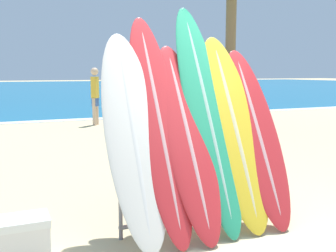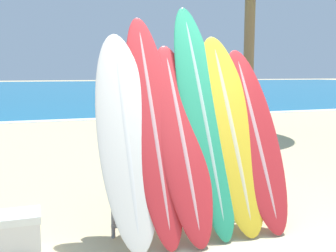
# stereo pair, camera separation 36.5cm
# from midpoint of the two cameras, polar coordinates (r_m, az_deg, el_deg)

# --- Properties ---
(ground_plane) EXTENTS (160.00, 160.00, 0.00)m
(ground_plane) POSITION_cam_midpoint_polar(r_m,az_deg,el_deg) (4.02, 14.04, -16.67)
(ground_plane) COLOR #CCB789
(ocean_water) EXTENTS (120.00, 60.00, 0.01)m
(ocean_water) POSITION_cam_midpoint_polar(r_m,az_deg,el_deg) (43.19, -16.52, 5.31)
(ocean_water) COLOR #146693
(ocean_water) RESTS_ON ground_plane
(surfboard_rack) EXTENTS (1.76, 0.04, 0.97)m
(surfboard_rack) POSITION_cam_midpoint_polar(r_m,az_deg,el_deg) (4.22, 6.12, -7.84)
(surfboard_rack) COLOR slate
(surfboard_rack) RESTS_ON ground_plane
(surfboard_slot_0) EXTENTS (0.57, 1.07, 2.07)m
(surfboard_slot_0) POSITION_cam_midpoint_polar(r_m,az_deg,el_deg) (3.87, -3.45, -1.37)
(surfboard_slot_0) COLOR silver
(surfboard_slot_0) RESTS_ON ground_plane
(surfboard_slot_1) EXTENTS (0.48, 1.24, 2.27)m
(surfboard_slot_1) POSITION_cam_midpoint_polar(r_m,az_deg,el_deg) (4.00, 0.43, 0.41)
(surfboard_slot_1) COLOR red
(surfboard_slot_1) RESTS_ON ground_plane
(surfboard_slot_2) EXTENTS (0.52, 1.18, 1.97)m
(surfboard_slot_2) POSITION_cam_midpoint_polar(r_m,az_deg,el_deg) (4.04, 4.52, -1.74)
(surfboard_slot_2) COLOR red
(surfboard_slot_2) RESTS_ON ground_plane
(surfboard_slot_3) EXTENTS (0.49, 1.29, 2.42)m
(surfboard_slot_3) POSITION_cam_midpoint_polar(r_m,az_deg,el_deg) (4.23, 7.52, 1.77)
(surfboard_slot_3) COLOR #289E70
(surfboard_slot_3) RESTS_ON ground_plane
(surfboard_slot_4) EXTENTS (0.60, 1.11, 2.08)m
(surfboard_slot_4) POSITION_cam_midpoint_polar(r_m,az_deg,el_deg) (4.32, 11.49, -0.49)
(surfboard_slot_4) COLOR yellow
(surfboard_slot_4) RESTS_ON ground_plane
(surfboard_slot_5) EXTENTS (0.54, 1.08, 1.93)m
(surfboard_slot_5) POSITION_cam_midpoint_polar(r_m,az_deg,el_deg) (4.45, 14.86, -1.32)
(surfboard_slot_5) COLOR red
(surfboard_slot_5) RESTS_ON ground_plane
(person_near_water) EXTENTS (0.29, 0.31, 1.79)m
(person_near_water) POSITION_cam_midpoint_polar(r_m,az_deg,el_deg) (12.55, -7.00, 4.68)
(person_near_water) COLOR beige
(person_near_water) RESTS_ON ground_plane
(person_mid_beach) EXTENTS (0.30, 0.24, 1.78)m
(person_mid_beach) POSITION_cam_midpoint_polar(r_m,az_deg,el_deg) (7.49, 12.09, 2.44)
(person_mid_beach) COLOR tan
(person_mid_beach) RESTS_ON ground_plane
(person_far_left) EXTENTS (0.23, 0.28, 1.67)m
(person_far_left) POSITION_cam_midpoint_polar(r_m,az_deg,el_deg) (11.77, -0.94, 4.22)
(person_far_left) COLOR #A87A5B
(person_far_left) RESTS_ON ground_plane
(cooler_box) EXTENTS (0.48, 0.34, 0.38)m
(cooler_box) POSITION_cam_midpoint_polar(r_m,az_deg,el_deg) (3.90, -18.94, -14.58)
(cooler_box) COLOR silver
(cooler_box) RESTS_ON ground_plane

